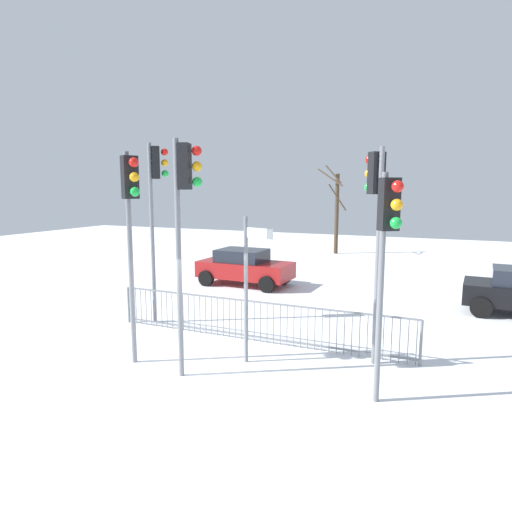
% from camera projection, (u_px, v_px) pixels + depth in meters
% --- Properties ---
extents(ground_plane, '(60.00, 60.00, 0.00)m').
position_uv_depth(ground_plane, '(209.00, 376.00, 9.39)').
color(ground_plane, white).
extents(traffic_light_rear_left, '(0.47, 0.46, 4.79)m').
position_uv_depth(traffic_light_rear_left, '(376.00, 208.00, 9.67)').
color(traffic_light_rear_left, slate).
rests_on(traffic_light_rear_left, ground).
extents(traffic_light_mid_left, '(0.51, 0.42, 4.70)m').
position_uv_depth(traffic_light_mid_left, '(131.00, 211.00, 9.52)').
color(traffic_light_mid_left, slate).
rests_on(traffic_light_mid_left, ground).
extents(traffic_light_foreground_left, '(0.44, 0.49, 4.20)m').
position_uv_depth(traffic_light_foreground_left, '(387.00, 237.00, 7.68)').
color(traffic_light_foreground_left, slate).
rests_on(traffic_light_foreground_left, ground).
extents(traffic_light_mid_right, '(0.49, 0.44, 5.19)m').
position_uv_depth(traffic_light_mid_right, '(156.00, 193.00, 12.63)').
color(traffic_light_mid_right, slate).
rests_on(traffic_light_mid_right, ground).
extents(traffic_light_rear_right, '(0.55, 0.37, 4.89)m').
position_uv_depth(traffic_light_rear_right, '(184.00, 206.00, 8.86)').
color(traffic_light_rear_right, slate).
rests_on(traffic_light_rear_right, ground).
extents(direction_sign_post, '(0.76, 0.27, 3.32)m').
position_uv_depth(direction_sign_post, '(248.00, 283.00, 9.84)').
color(direction_sign_post, slate).
rests_on(direction_sign_post, ground).
extents(pedestrian_guard_railing, '(8.17, 0.12, 1.07)m').
position_uv_depth(pedestrian_guard_railing, '(254.00, 320.00, 11.46)').
color(pedestrian_guard_railing, slate).
rests_on(pedestrian_guard_railing, ground).
extents(car_red_near, '(3.86, 2.04, 1.47)m').
position_uv_depth(car_red_near, '(244.00, 266.00, 18.19)').
color(car_red_near, maroon).
rests_on(car_red_near, ground).
extents(bare_tree_left, '(1.75, 1.22, 5.30)m').
position_uv_depth(bare_tree_left, '(336.00, 211.00, 26.78)').
color(bare_tree_left, '#473828').
rests_on(bare_tree_left, ground).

